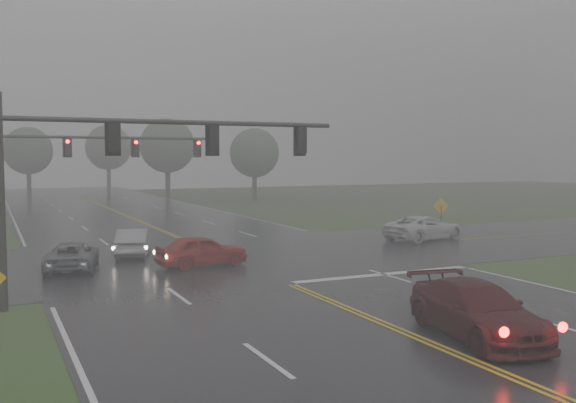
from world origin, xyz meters
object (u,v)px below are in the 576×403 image
sedan_maroon (477,338)px  pickup_white (424,240)px  car_grey (73,270)px  signal_gantry_far (72,158)px  signal_gantry_near (117,158)px  sedan_red (202,266)px  sedan_silver (134,256)px

sedan_maroon → pickup_white: sedan_maroon is taller
car_grey → signal_gantry_far: 11.36m
signal_gantry_near → sedan_maroon: bearing=-48.0°
car_grey → signal_gantry_near: size_ratio=0.37×
sedan_red → signal_gantry_near: bearing=132.7°
sedan_red → sedan_silver: size_ratio=1.00×
sedan_red → signal_gantry_far: size_ratio=0.31×
sedan_silver → signal_gantry_near: signal_gantry_near is taller
sedan_maroon → sedan_red: bearing=112.9°
sedan_silver → signal_gantry_far: 9.02m
sedan_maroon → signal_gantry_near: signal_gantry_near is taller
car_grey → pickup_white: size_ratio=0.85×
sedan_silver → car_grey: sedan_silver is taller
sedan_maroon → signal_gantry_near: 13.00m
car_grey → signal_gantry_near: bearing=109.1°
pickup_white → sedan_silver: bearing=74.3°
sedan_maroon → car_grey: size_ratio=1.17×
sedan_maroon → signal_gantry_far: size_ratio=0.39×
sedan_red → pickup_white: bearing=-84.0°
sedan_silver → signal_gantry_far: size_ratio=0.31×
sedan_maroon → sedan_red: sedan_maroon is taller
car_grey → pickup_white: (20.29, 1.64, 0.00)m
sedan_red → signal_gantry_far: bearing=13.6°
signal_gantry_near → signal_gantry_far: 17.09m
sedan_silver → signal_gantry_near: 11.26m
sedan_maroon → sedan_red: 14.69m
sedan_red → car_grey: (-5.44, 1.55, 0.00)m
sedan_silver → sedan_maroon: bearing=123.0°
car_grey → pickup_white: pickup_white is taller
sedan_silver → signal_gantry_far: (-2.03, 7.28, 4.91)m
sedan_red → signal_gantry_near: size_ratio=0.35×
signal_gantry_far → pickup_white: bearing=-24.1°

